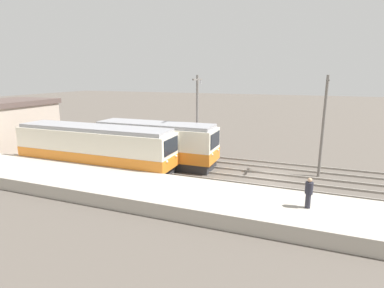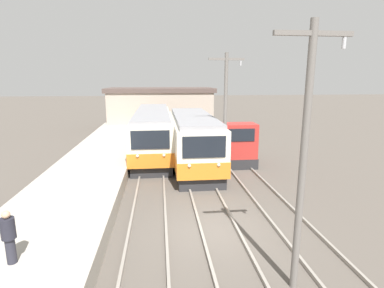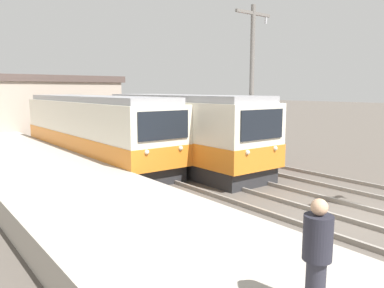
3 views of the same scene
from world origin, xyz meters
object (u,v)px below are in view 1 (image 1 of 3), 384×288
(person_on_platform, at_px, (309,192))
(commuter_train_center, at_px, (156,145))
(shunting_locomotive, at_px, (165,142))
(catenary_mast_mid, at_px, (197,117))
(commuter_train_left, at_px, (95,149))
(catenary_mast_near, at_px, (323,123))

(person_on_platform, bearing_deg, commuter_train_center, 61.37)
(shunting_locomotive, relative_size, catenary_mast_mid, 0.64)
(commuter_train_left, distance_m, commuter_train_center, 4.82)
(commuter_train_center, distance_m, person_on_platform, 13.46)
(shunting_locomotive, distance_m, catenary_mast_mid, 4.90)
(commuter_train_left, distance_m, person_on_platform, 16.15)
(person_on_platform, bearing_deg, catenary_mast_mid, 47.63)
(person_on_platform, bearing_deg, commuter_train_left, 76.95)
(commuter_train_left, height_order, commuter_train_center, commuter_train_center)
(commuter_train_center, bearing_deg, catenary_mast_mid, -64.01)
(commuter_train_center, xyz_separation_m, catenary_mast_mid, (1.51, -3.09, 2.33))
(commuter_train_center, xyz_separation_m, shunting_locomotive, (3.00, 0.67, -0.44))
(commuter_train_center, xyz_separation_m, person_on_platform, (-6.45, -11.81, 0.02))
(shunting_locomotive, relative_size, catenary_mast_near, 0.64)
(commuter_train_center, relative_size, person_on_platform, 6.56)
(commuter_train_left, height_order, catenary_mast_near, catenary_mast_near)
(commuter_train_left, xyz_separation_m, catenary_mast_near, (4.31, -16.53, 2.36))
(catenary_mast_near, height_order, person_on_platform, catenary_mast_near)
(commuter_train_left, bearing_deg, commuter_train_center, -54.47)
(catenary_mast_mid, bearing_deg, commuter_train_left, 121.56)
(shunting_locomotive, height_order, catenary_mast_near, catenary_mast_near)
(commuter_train_center, distance_m, shunting_locomotive, 3.10)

